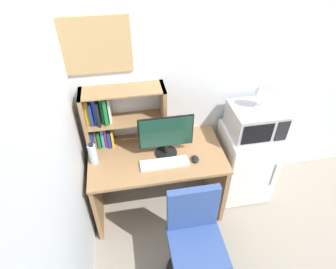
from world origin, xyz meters
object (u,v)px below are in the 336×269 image
hutch_bookshelf (113,117)px  water_bottle (93,154)px  microwave (255,120)px  keyboard (165,163)px  wall_corkboard (88,46)px  monitor (166,135)px  desk_chair (195,244)px  computer_mouse (195,159)px  desk_fan (265,94)px  mini_fridge (245,162)px

hutch_bookshelf → water_bottle: 0.37m
microwave → keyboard: bearing=-167.1°
hutch_bookshelf → wall_corkboard: bearing=141.2°
monitor → desk_chair: bearing=-81.4°
computer_mouse → water_bottle: (-0.88, 0.14, 0.08)m
computer_mouse → desk_fan: desk_fan is taller
mini_fridge → computer_mouse: bearing=-161.6°
monitor → mini_fridge: (0.86, 0.07, -0.56)m
desk_chair → wall_corkboard: (-0.66, 1.05, 1.29)m
computer_mouse → desk_fan: size_ratio=0.37×
mini_fridge → desk_chair: 1.09m
wall_corkboard → computer_mouse: bearing=-30.3°
hutch_bookshelf → wall_corkboard: size_ratio=1.07×
desk_chair → desk_fan: bearing=45.4°
keyboard → desk_chair: 0.71m
monitor → hutch_bookshelf: bearing=152.2°
mini_fridge → desk_chair: size_ratio=0.92×
computer_mouse → microwave: bearing=18.7°
keyboard → desk_fan: size_ratio=1.67×
monitor → microwave: 0.86m
keyboard → computer_mouse: 0.28m
hutch_bookshelf → water_bottle: bearing=-131.0°
hutch_bookshelf → mini_fridge: bearing=-7.3°
computer_mouse → desk_fan: (0.65, 0.20, 0.47)m
hutch_bookshelf → desk_fan: (1.33, -0.17, 0.19)m
monitor → computer_mouse: monitor is taller
hutch_bookshelf → desk_chair: size_ratio=0.79×
microwave → wall_corkboard: (-1.41, 0.26, 0.71)m
mini_fridge → desk_chair: bearing=-133.5°
monitor → computer_mouse: bearing=-30.4°
computer_mouse → wall_corkboard: size_ratio=0.14×
hutch_bookshelf → keyboard: (0.40, -0.37, -0.29)m
desk_fan → wall_corkboard: size_ratio=0.38×
mini_fridge → wall_corkboard: size_ratio=1.25×
computer_mouse → desk_chair: (-0.13, -0.58, -0.38)m
hutch_bookshelf → monitor: bearing=-27.8°
computer_mouse → mini_fridge: (0.62, 0.21, -0.36)m
hutch_bookshelf → computer_mouse: size_ratio=7.67×
keyboard → mini_fridge: bearing=12.8°
computer_mouse → wall_corkboard: bearing=149.7°
hutch_bookshelf → microwave: (1.30, -0.16, -0.08)m
desk_fan → wall_corkboard: wall_corkboard is taller
computer_mouse → desk_fan: bearing=17.5°
water_bottle → computer_mouse: bearing=-9.0°
wall_corkboard → desk_fan: bearing=-10.3°
hutch_bookshelf → monitor: (0.44, -0.23, -0.08)m
computer_mouse → keyboard: bearing=179.3°
microwave → hutch_bookshelf: bearing=172.8°
wall_corkboard → microwave: bearing=-10.3°
water_bottle → desk_chair: 1.14m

